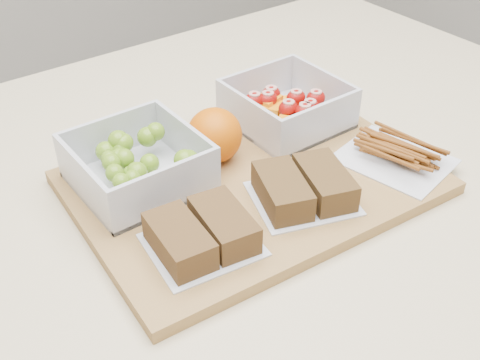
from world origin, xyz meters
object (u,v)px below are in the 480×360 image
at_px(fruit_container, 287,108).
at_px(sandwich_bag_left, 202,234).
at_px(cutting_board, 253,182).
at_px(pretzel_bag, 396,151).
at_px(sandwich_bag_center, 303,187).
at_px(orange, 214,135).
at_px(grape_container, 138,164).

distance_m(fruit_container, sandwich_bag_left, 0.27).
xyz_separation_m(cutting_board, pretzel_bag, (0.17, -0.08, 0.02)).
xyz_separation_m(fruit_container, pretzel_bag, (0.05, -0.15, -0.01)).
relative_size(fruit_container, sandwich_bag_left, 1.14).
bearing_deg(fruit_container, sandwich_bag_center, -123.84).
distance_m(fruit_container, sandwich_bag_center, 0.17).
distance_m(cutting_board, fruit_container, 0.14).
distance_m(fruit_container, orange, 0.13).
relative_size(grape_container, orange, 2.03).
bearing_deg(cutting_board, grape_container, 150.51).
relative_size(grape_container, sandwich_bag_center, 1.01).
xyz_separation_m(sandwich_bag_left, sandwich_bag_center, (0.14, -0.00, 0.00)).
bearing_deg(sandwich_bag_center, fruit_container, 56.16).
bearing_deg(sandwich_bag_left, grape_container, 88.46).
bearing_deg(grape_container, cutting_board, -33.39).
relative_size(cutting_board, sandwich_bag_left, 3.41).
height_order(sandwich_bag_left, sandwich_bag_center, same).
bearing_deg(orange, grape_container, 171.87).
xyz_separation_m(grape_container, pretzel_bag, (0.28, -0.15, -0.01)).
bearing_deg(sandwich_bag_left, pretzel_bag, -2.73).
height_order(cutting_board, grape_container, grape_container).
bearing_deg(cutting_board, orange, 106.52).
bearing_deg(fruit_container, sandwich_bag_left, -149.13).
bearing_deg(sandwich_bag_center, orange, 104.47).
bearing_deg(pretzel_bag, sandwich_bag_center, 176.10).
bearing_deg(orange, pretzel_bag, -37.88).
height_order(grape_container, sandwich_bag_left, grape_container).
bearing_deg(sandwich_bag_center, sandwich_bag_left, 178.53).
relative_size(fruit_container, sandwich_bag_center, 1.00).
bearing_deg(cutting_board, fruit_container, 36.52).
bearing_deg(grape_container, sandwich_bag_left, -91.54).
xyz_separation_m(grape_container, sandwich_bag_center, (0.13, -0.14, -0.01)).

